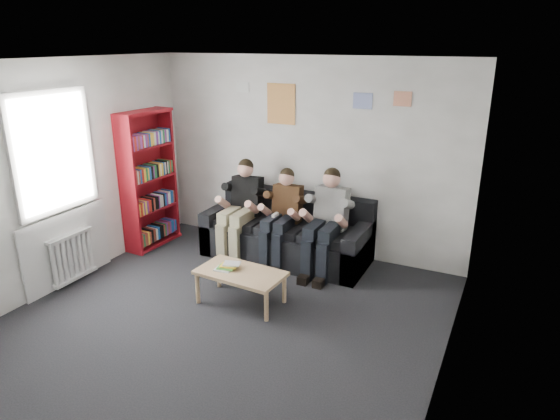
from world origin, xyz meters
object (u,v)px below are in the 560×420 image
object	(u,v)px
person_left	(240,209)
person_middle	(281,217)
bookshelf	(149,180)
coffee_table	(241,275)
sofa	(287,236)
person_right	(325,223)

from	to	relation	value
person_left	person_middle	distance (m)	0.63
bookshelf	coffee_table	xyz separation A→B (m)	(2.05, -0.96, -0.64)
coffee_table	bookshelf	bearing A→B (deg)	154.97
person_left	sofa	bearing A→B (deg)	10.80
sofa	bookshelf	distance (m)	2.13
sofa	person_left	size ratio (longest dim) A/B	1.69
bookshelf	person_middle	distance (m)	2.02
sofa	coffee_table	world-z (taller)	sofa
person_left	bookshelf	bearing A→B (deg)	-177.01
sofa	coffee_table	bearing A→B (deg)	-87.07
coffee_table	person_left	distance (m)	1.42
person_right	coffee_table	bearing A→B (deg)	-114.06
sofa	person_left	bearing A→B (deg)	-162.09
person_middle	person_right	bearing A→B (deg)	-5.32
person_right	bookshelf	bearing A→B (deg)	-173.81
person_right	person_left	bearing A→B (deg)	-179.09
sofa	person_left	xyz separation A→B (m)	(-0.63, -0.20, 0.36)
sofa	person_middle	size ratio (longest dim) A/B	1.76
bookshelf	coffee_table	distance (m)	2.35
coffee_table	person_middle	distance (m)	1.24
person_left	person_right	bearing A→B (deg)	-7.14
coffee_table	sofa	bearing A→B (deg)	92.93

